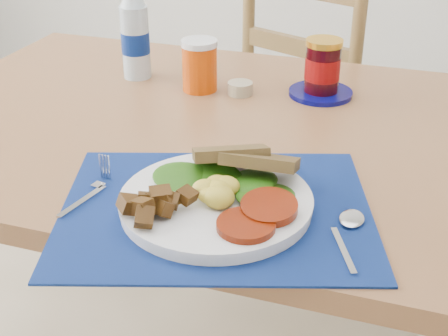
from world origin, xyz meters
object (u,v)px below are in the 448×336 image
water_bottle (135,36)px  jam_on_saucer (322,71)px  chair_far (317,84)px  juice_glass (200,67)px  breakfast_plate (211,197)px

water_bottle → jam_on_saucer: water_bottle is taller
chair_far → juice_glass: size_ratio=10.55×
breakfast_plate → juice_glass: juice_glass is taller
breakfast_plate → juice_glass: bearing=95.3°
chair_far → breakfast_plate: chair_far is taller
breakfast_plate → water_bottle: bearing=108.7°
breakfast_plate → jam_on_saucer: 0.53m
breakfast_plate → jam_on_saucer: jam_on_saucer is taller
breakfast_plate → jam_on_saucer: bearing=65.3°
breakfast_plate → water_bottle: 0.63m
water_bottle → chair_far: bearing=57.1°
water_bottle → jam_on_saucer: (0.44, 0.02, -0.04)m
breakfast_plate → water_bottle: size_ratio=1.30×
breakfast_plate → juice_glass: size_ratio=2.71×
water_bottle → juice_glass: bearing=-10.7°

